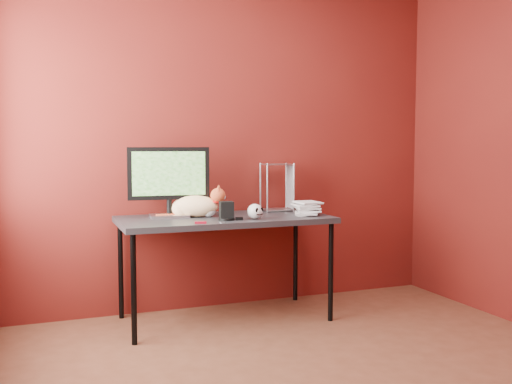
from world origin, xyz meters
name	(u,v)px	position (x,y,z in m)	size (l,w,h in m)	color
room	(338,107)	(0.00, 0.00, 1.45)	(3.52, 3.52, 2.61)	#592F1E
desk	(225,224)	(-0.15, 1.37, 0.70)	(1.50, 0.70, 0.75)	black
monitor	(169,178)	(-0.53, 1.48, 1.03)	(0.58, 0.21, 0.50)	#B3B3B8
cat	(195,206)	(-0.35, 1.44, 0.83)	(0.48, 0.29, 0.23)	orange
skull_mug	(255,211)	(0.01, 1.17, 0.80)	(0.11, 0.12, 0.10)	silver
speaker	(227,212)	(-0.20, 1.19, 0.81)	(0.11, 0.11, 0.13)	black
book_stack	(296,141)	(0.38, 1.31, 1.30)	(0.24, 0.27, 1.09)	beige
wire_rack	(277,187)	(0.35, 1.59, 0.94)	(0.23, 0.19, 0.37)	#B3B3B8
pocket_knife	(201,223)	(-0.41, 1.08, 0.76)	(0.08, 0.02, 0.02)	maroon
black_gadget	(239,219)	(-0.11, 1.16, 0.76)	(0.05, 0.03, 0.02)	black
washer	(222,222)	(-0.26, 1.08, 0.75)	(0.04, 0.04, 0.00)	#B3B3B8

